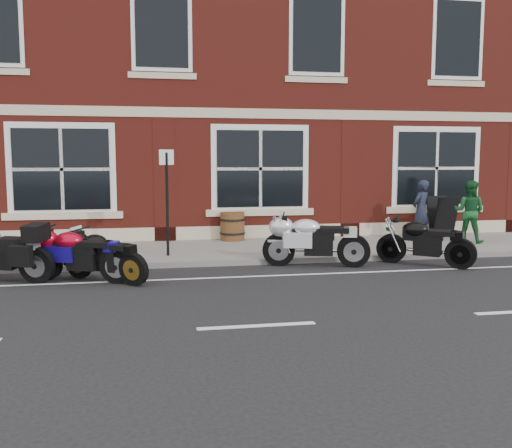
# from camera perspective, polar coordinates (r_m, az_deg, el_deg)

# --- Properties ---
(ground) EXTENTS (80.00, 80.00, 0.00)m
(ground) POSITION_cam_1_polar(r_m,az_deg,el_deg) (10.59, -2.93, -5.59)
(ground) COLOR black
(ground) RESTS_ON ground
(sidewalk) EXTENTS (30.00, 3.00, 0.12)m
(sidewalk) POSITION_cam_1_polar(r_m,az_deg,el_deg) (13.50, -4.62, -2.72)
(sidewalk) COLOR slate
(sidewalk) RESTS_ON ground
(kerb) EXTENTS (30.00, 0.16, 0.12)m
(kerb) POSITION_cam_1_polar(r_m,az_deg,el_deg) (11.96, -3.83, -3.91)
(kerb) COLOR slate
(kerb) RESTS_ON ground
(pub_building) EXTENTS (24.00, 12.00, 12.00)m
(pub_building) POSITION_cam_1_polar(r_m,az_deg,el_deg) (21.15, -6.96, 16.73)
(pub_building) COLOR maroon
(pub_building) RESTS_ON ground
(moto_sport_red) EXTENTS (1.92, 0.92, 0.92)m
(moto_sport_red) POSITION_cam_1_polar(r_m,az_deg,el_deg) (10.83, -17.26, -2.77)
(moto_sport_red) COLOR black
(moto_sport_red) RESTS_ON ground
(moto_sport_black) EXTENTS (1.56, 1.32, 0.87)m
(moto_sport_black) POSITION_cam_1_polar(r_m,az_deg,el_deg) (10.70, -14.92, -2.95)
(moto_sport_black) COLOR black
(moto_sport_black) RESTS_ON ground
(moto_sport_silver) EXTENTS (2.17, 0.77, 1.00)m
(moto_sport_silver) POSITION_cam_1_polar(r_m,az_deg,el_deg) (11.87, 5.80, -1.49)
(moto_sport_silver) COLOR black
(moto_sport_silver) RESTS_ON ground
(moto_naked_black) EXTENTS (1.64, 1.43, 0.92)m
(moto_naked_black) POSITION_cam_1_polar(r_m,az_deg,el_deg) (12.40, 16.41, -1.58)
(moto_naked_black) COLOR black
(moto_naked_black) RESTS_ON ground
(pedestrian_left) EXTENTS (0.68, 0.61, 1.56)m
(pedestrian_left) POSITION_cam_1_polar(r_m,az_deg,el_deg) (15.44, 16.17, 1.35)
(pedestrian_left) COLOR #191E2E
(pedestrian_left) RESTS_ON sidewalk
(pedestrian_right) EXTENTS (0.96, 0.95, 1.57)m
(pedestrian_right) POSITION_cam_1_polar(r_m,az_deg,el_deg) (15.38, 20.56, 1.18)
(pedestrian_right) COLOR #164F24
(pedestrian_right) RESTS_ON sidewalk
(a_board_sign) EXTENTS (0.72, 0.54, 1.11)m
(a_board_sign) POSITION_cam_1_polar(r_m,az_deg,el_deg) (16.22, 18.12, 0.71)
(a_board_sign) COLOR black
(a_board_sign) RESTS_ON sidewalk
(barrel_planter) EXTENTS (0.66, 0.66, 0.74)m
(barrel_planter) POSITION_cam_1_polar(r_m,az_deg,el_deg) (14.81, -2.38, -0.22)
(barrel_planter) COLOR #4B2514
(barrel_planter) RESTS_ON sidewalk
(parking_sign) EXTENTS (0.32, 0.12, 2.30)m
(parking_sign) POSITION_cam_1_polar(r_m,az_deg,el_deg) (12.49, -8.88, 2.90)
(parking_sign) COLOR black
(parking_sign) RESTS_ON sidewalk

